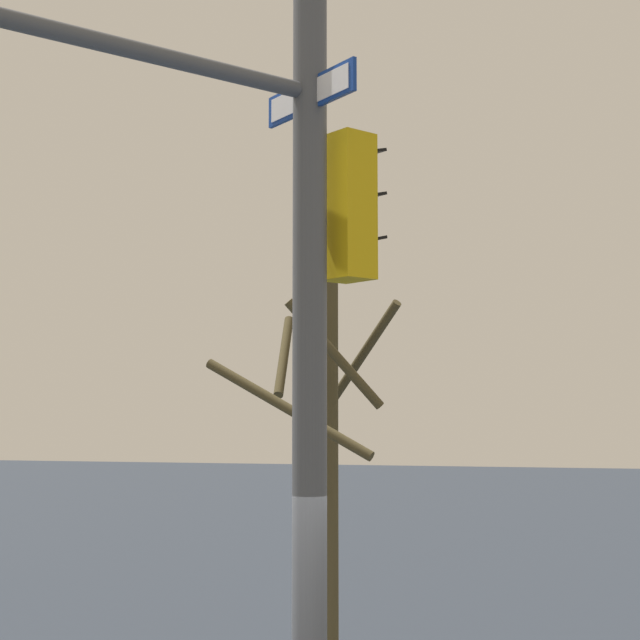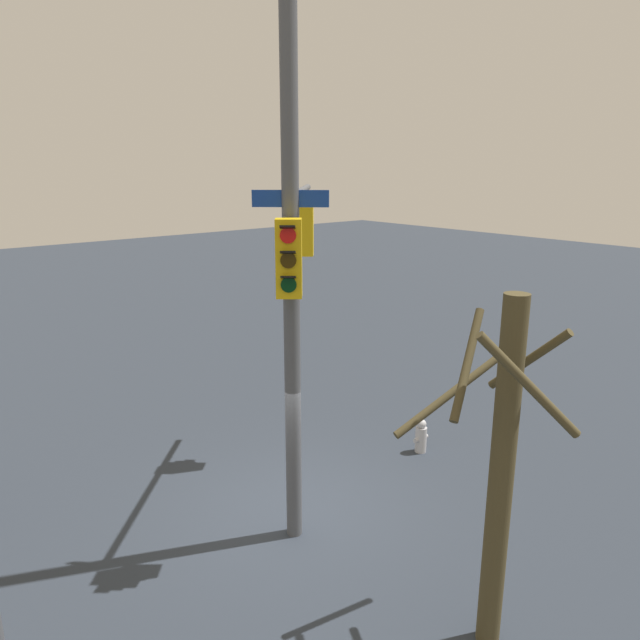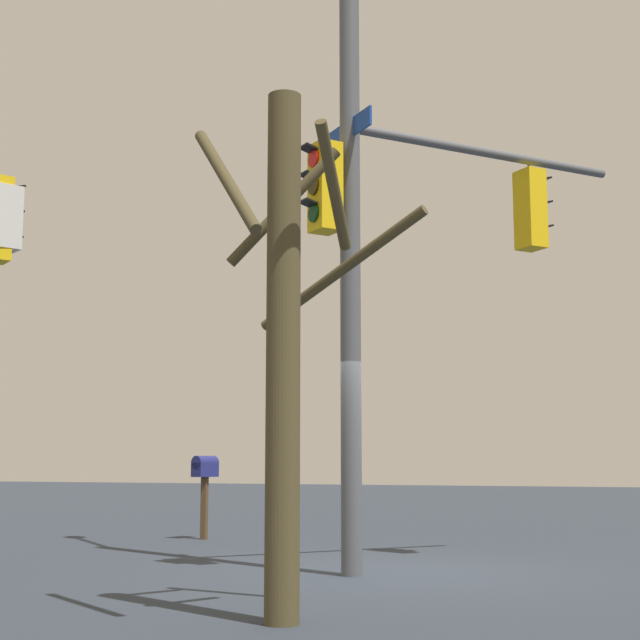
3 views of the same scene
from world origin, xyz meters
name	(u,v)px [view 2 (image 2 of 3)]	position (x,y,z in m)	size (l,w,h in m)	color
ground_plane	(295,511)	(0.00, 0.00, 0.00)	(80.00, 80.00, 0.00)	#2A313B
main_signal_pole_assembly	(284,217)	(-0.19, -0.06, 5.12)	(4.97, 3.71, 9.63)	#4C4F54
fire_hydrant	(421,436)	(3.39, 0.07, 0.34)	(0.38, 0.24, 0.73)	#B2B2B7
bare_tree_corner	(499,466)	(0.15, -3.81, 2.44)	(1.97, 1.99, 4.52)	#483F25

